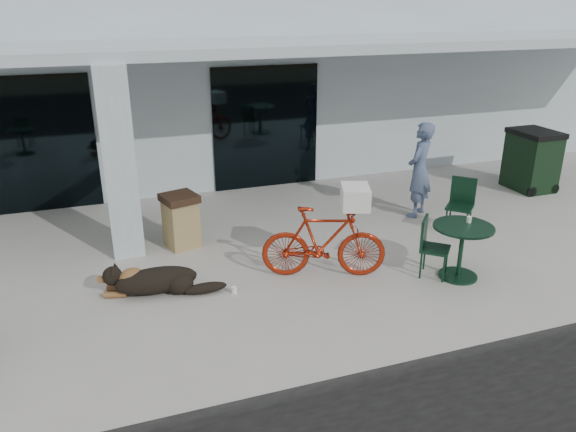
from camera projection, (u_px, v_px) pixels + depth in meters
name	position (u px, v px, depth m)	size (l,w,h in m)	color
ground	(251.00, 301.00, 8.01)	(80.00, 80.00, 0.00)	#A9A69F
building	(160.00, 71.00, 14.66)	(22.00, 7.00, 4.50)	silver
storefront_glass_left	(21.00, 146.00, 10.90)	(2.80, 0.06, 2.70)	black
storefront_glass_right	(266.00, 128.00, 12.45)	(2.40, 0.06, 2.70)	black
column	(119.00, 164.00, 9.00)	(0.50, 0.50, 3.12)	silver
overhang	(191.00, 48.00, 10.01)	(22.00, 2.80, 0.18)	silver
bicycle	(324.00, 242.00, 8.55)	(0.54, 1.90, 1.14)	maroon
laundry_basket	(355.00, 197.00, 8.29)	(0.54, 0.40, 0.32)	white
dog	(157.00, 279.00, 8.17)	(1.36, 0.45, 0.45)	black
cup_near_dog	(234.00, 290.00, 8.22)	(0.08, 0.08, 0.10)	white
cafe_table_far	(461.00, 252.00, 8.57)	(0.91, 0.91, 0.85)	#113220
cafe_chair_far_a	(435.00, 248.00, 8.59)	(0.42, 0.46, 0.94)	#113220
cafe_chair_far_b	(460.00, 206.00, 10.22)	(0.45, 0.49, 1.00)	#113220
person	(420.00, 170.00, 10.86)	(0.68, 0.45, 1.87)	#465777
cup_on_table	(469.00, 220.00, 8.52)	(0.07, 0.07, 0.10)	white
trash_receptacle	(181.00, 221.00, 9.63)	(0.56, 0.56, 0.95)	olive
wheeled_bin	(532.00, 160.00, 12.50)	(0.82, 1.05, 1.34)	black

